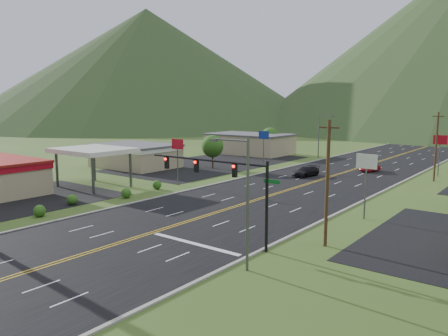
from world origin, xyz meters
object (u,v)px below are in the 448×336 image
Objects in this scene: traffic_signal at (224,178)px; car_dark_mid at (306,172)px; gas_canopy at (93,151)px; streetlight_east at (244,195)px; streetlight_west at (320,133)px; car_red_far at (370,167)px.

traffic_signal is 34.94m from car_dark_mid.
gas_canopy reaches higher than car_dark_mid.
streetlight_east is at bearing -40.39° from traffic_signal.
gas_canopy is (-28.48, 8.00, -0.46)m from traffic_signal.
streetlight_west is 49.10m from gas_canopy.
car_dark_mid reaches higher than car_red_far.
streetlight_east is 1.70× the size of car_dark_mid.
gas_canopy is at bearing -119.64° from car_dark_mid.
streetlight_west is 24.68m from car_dark_mid.
car_dark_mid is at bearing 69.57° from car_red_far.
car_red_far is (-3.42, 44.16, -4.61)m from traffic_signal.
traffic_signal is at bearing -66.74° from car_dark_mid.
car_red_far is (14.75, -11.85, -4.46)m from streetlight_west.
car_dark_mid is (-14.37, 37.26, -4.41)m from streetlight_east.
car_red_far is at bearing 94.42° from traffic_signal.
car_dark_mid is (8.49, -22.74, -4.41)m from streetlight_west.
streetlight_west is 0.90× the size of gas_canopy.
gas_canopy is 44.19m from car_red_far.
streetlight_east reaches higher than car_red_far.
streetlight_east is at bearing -19.88° from gas_canopy.
streetlight_west is 1.70× the size of car_dark_mid.
streetlight_east is 0.90× the size of gas_canopy.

